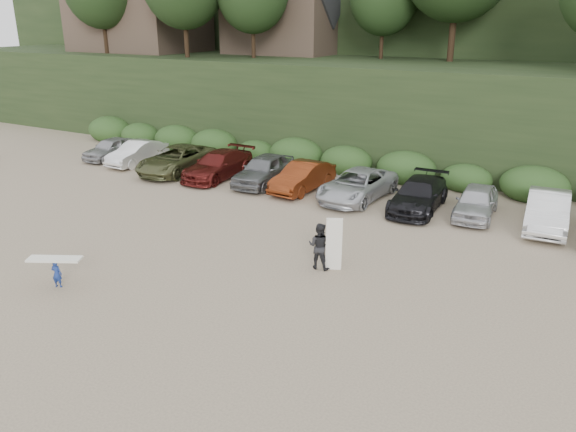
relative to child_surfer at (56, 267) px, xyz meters
The scene contains 4 objects.
ground 6.55m from the child_surfer, 38.06° to the left, with size 120.00×120.00×0.00m, color tan.
parked_cars 15.65m from the child_surfer, 63.36° to the left, with size 39.61×6.04×1.63m.
child_surfer is the anchor object (origin of this frame).
adult_surfer 9.24m from the child_surfer, 38.63° to the left, with size 1.34×0.74×2.08m.
Camera 1 is at (10.28, -15.31, 8.84)m, focal length 35.00 mm.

